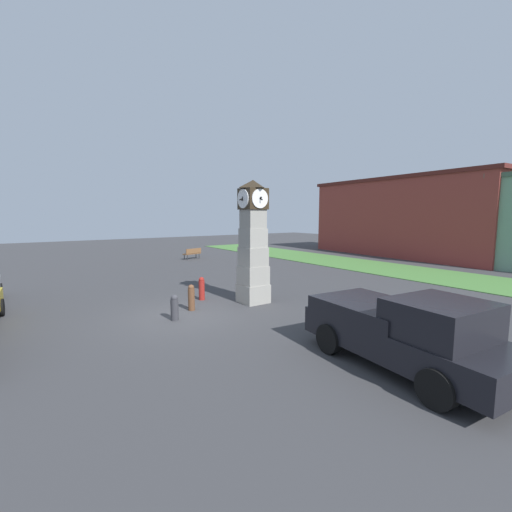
{
  "coord_description": "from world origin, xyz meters",
  "views": [
    {
      "loc": [
        11.55,
        -4.82,
        3.69
      ],
      "look_at": [
        -0.07,
        3.28,
        1.99
      ],
      "focal_mm": 24.0,
      "sensor_mm": 36.0,
      "label": 1
    }
  ],
  "objects_px": {
    "bollard_near_tower": "(202,288)",
    "clock_tower": "(253,245)",
    "bollard_far_row": "(174,307)",
    "bollard_mid_row": "(191,297)",
    "bench": "(192,253)",
    "pickup_truck": "(405,331)"
  },
  "relations": [
    {
      "from": "clock_tower",
      "to": "bollard_far_row",
      "type": "relative_size",
      "value": 5.61
    },
    {
      "from": "bollard_far_row",
      "to": "bollard_mid_row",
      "type": "bearing_deg",
      "value": 129.32
    },
    {
      "from": "bollard_mid_row",
      "to": "bench",
      "type": "bearing_deg",
      "value": 155.44
    },
    {
      "from": "bollard_mid_row",
      "to": "bollard_far_row",
      "type": "bearing_deg",
      "value": -50.68
    },
    {
      "from": "bollard_far_row",
      "to": "bench",
      "type": "height_order",
      "value": "bollard_far_row"
    },
    {
      "from": "clock_tower",
      "to": "bollard_near_tower",
      "type": "relative_size",
      "value": 5.07
    },
    {
      "from": "clock_tower",
      "to": "bollard_near_tower",
      "type": "distance_m",
      "value": 2.99
    },
    {
      "from": "clock_tower",
      "to": "bollard_near_tower",
      "type": "height_order",
      "value": "clock_tower"
    },
    {
      "from": "clock_tower",
      "to": "pickup_truck",
      "type": "relative_size",
      "value": 0.97
    },
    {
      "from": "bollard_near_tower",
      "to": "bollard_far_row",
      "type": "bearing_deg",
      "value": -44.56
    },
    {
      "from": "bollard_near_tower",
      "to": "bollard_mid_row",
      "type": "relative_size",
      "value": 0.99
    },
    {
      "from": "bollard_near_tower",
      "to": "clock_tower",
      "type": "bearing_deg",
      "value": 44.54
    },
    {
      "from": "clock_tower",
      "to": "bench",
      "type": "height_order",
      "value": "clock_tower"
    },
    {
      "from": "bollard_near_tower",
      "to": "pickup_truck",
      "type": "distance_m",
      "value": 8.96
    },
    {
      "from": "pickup_truck",
      "to": "bollard_far_row",
      "type": "bearing_deg",
      "value": -155.21
    },
    {
      "from": "pickup_truck",
      "to": "bollard_mid_row",
      "type": "bearing_deg",
      "value": -164.44
    },
    {
      "from": "bollard_near_tower",
      "to": "bollard_far_row",
      "type": "xyz_separation_m",
      "value": [
        2.11,
        -2.07,
        -0.05
      ]
    },
    {
      "from": "clock_tower",
      "to": "bench",
      "type": "xyz_separation_m",
      "value": [
        -14.74,
        3.91,
        -1.91
      ]
    },
    {
      "from": "bollard_far_row",
      "to": "bench",
      "type": "xyz_separation_m",
      "value": [
        -15.22,
        7.59,
        0.06
      ]
    },
    {
      "from": "bollard_near_tower",
      "to": "pickup_truck",
      "type": "relative_size",
      "value": 0.19
    },
    {
      "from": "clock_tower",
      "to": "pickup_truck",
      "type": "height_order",
      "value": "clock_tower"
    },
    {
      "from": "bollard_near_tower",
      "to": "bench",
      "type": "bearing_deg",
      "value": 157.19
    }
  ]
}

